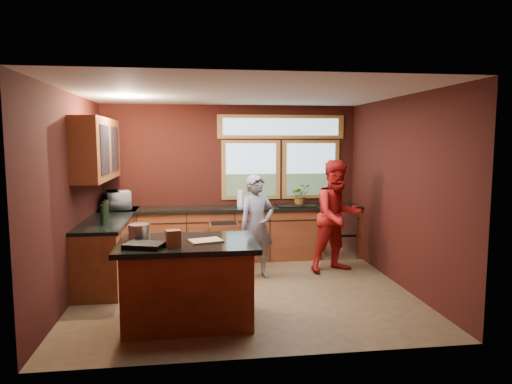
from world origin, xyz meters
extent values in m
plane|color=brown|center=(0.00, 0.00, 0.00)|extent=(4.50, 4.50, 0.00)
cube|color=black|center=(0.00, 2.00, 1.35)|extent=(4.50, 0.02, 2.70)
cube|color=black|center=(0.00, -2.00, 1.35)|extent=(4.50, 0.02, 2.70)
cube|color=black|center=(-2.25, 0.00, 1.35)|extent=(0.02, 4.00, 2.70)
cube|color=black|center=(2.25, 0.00, 1.35)|extent=(0.02, 4.00, 2.70)
cube|color=silver|center=(0.00, 0.00, 2.70)|extent=(4.50, 4.00, 0.02)
cube|color=#8CAEC2|center=(0.35, 1.99, 1.55)|extent=(1.06, 0.02, 1.06)
cube|color=#8CAEC2|center=(1.45, 1.99, 1.55)|extent=(1.06, 0.02, 1.06)
cube|color=olive|center=(0.90, 1.99, 2.32)|extent=(2.30, 0.02, 0.42)
cube|color=#5C2115|center=(-2.07, 0.85, 1.95)|extent=(0.36, 1.80, 0.90)
cube|color=#5C2115|center=(0.00, 1.70, 0.44)|extent=(4.50, 0.60, 0.88)
cube|color=black|center=(0.00, 1.69, 0.91)|extent=(4.50, 0.64, 0.05)
cube|color=#B7B7BC|center=(1.85, 1.68, 0.42)|extent=(0.60, 0.58, 0.85)
cube|color=black|center=(1.10, 1.66, 0.91)|extent=(0.66, 0.46, 0.05)
cube|color=#5C2115|center=(-1.95, 0.85, 0.44)|extent=(0.60, 2.30, 0.88)
cube|color=black|center=(-1.94, 0.85, 0.91)|extent=(0.64, 2.30, 0.05)
cube|color=#5C2115|center=(-0.74, -1.01, 0.44)|extent=(1.40, 0.90, 0.88)
cube|color=black|center=(-0.74, -1.01, 0.92)|extent=(1.55, 1.05, 0.06)
imported|color=slate|center=(0.26, 0.59, 0.78)|extent=(0.66, 0.55, 1.57)
imported|color=#A41513|center=(1.57, 0.76, 0.89)|extent=(1.02, 0.89, 1.78)
imported|color=#999999|center=(-1.92, 1.70, 1.08)|extent=(0.50, 0.63, 0.31)
imported|color=#999999|center=(1.21, 1.75, 1.12)|extent=(0.34, 0.29, 0.37)
cylinder|color=white|center=(0.13, 1.70, 1.07)|extent=(0.12, 0.12, 0.28)
cube|color=tan|center=(-0.54, -1.06, 0.95)|extent=(0.41, 0.34, 0.02)
cylinder|color=silver|center=(-1.29, -0.86, 1.03)|extent=(0.24, 0.24, 0.18)
cube|color=brown|center=(-0.89, -1.26, 1.03)|extent=(0.17, 0.15, 0.18)
cube|color=black|center=(-1.19, -1.26, 0.97)|extent=(0.47, 0.39, 0.05)
camera|label=1|loc=(-0.66, -6.12, 2.08)|focal=32.00mm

